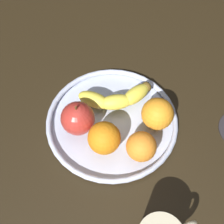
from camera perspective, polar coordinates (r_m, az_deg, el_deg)
name	(u,v)px	position (r cm, az deg, el deg)	size (l,w,h in cm)	color
ground_plane	(112,127)	(74.10, 0.00, -2.84)	(117.76, 117.76, 4.00)	black
fruit_bowl	(112,121)	(71.58, 0.00, -1.68)	(30.12, 30.12, 1.80)	silver
banana	(117,98)	(71.82, 0.83, 2.52)	(18.00, 9.37, 3.57)	yellow
apple	(78,118)	(67.02, -6.27, -1.16)	(7.35, 7.35, 8.15)	#B12F27
orange_front_left	(157,114)	(68.10, 8.29, -0.32)	(7.09, 7.09, 7.09)	orange
orange_back_right	(104,138)	(64.53, -1.43, -4.77)	(6.95, 6.95, 6.95)	orange
orange_back_left	(141,147)	(64.24, 5.37, -6.30)	(6.33, 6.33, 6.33)	orange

